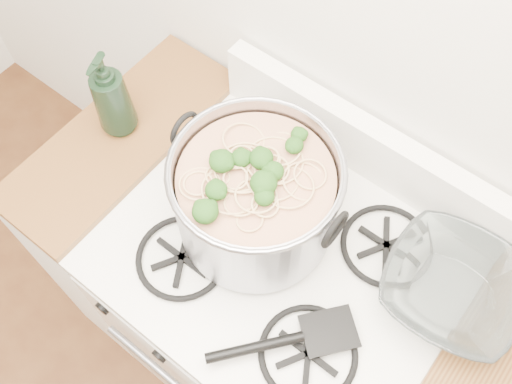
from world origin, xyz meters
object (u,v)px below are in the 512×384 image
object	(u,v)px
spatula	(330,330)
bottle	(110,94)
gas_range	(277,316)
glass_bowl	(449,290)
stock_pot	(256,198)

from	to	relation	value
spatula	bottle	world-z (taller)	bottle
gas_range	glass_bowl	bearing A→B (deg)	22.14
gas_range	bottle	distance (m)	0.80
gas_range	spatula	size ratio (longest dim) A/B	2.98
gas_range	bottle	bearing A→B (deg)	177.27
spatula	glass_bowl	world-z (taller)	glass_bowl
stock_pot	spatula	bearing A→B (deg)	-21.43
glass_bowl	bottle	world-z (taller)	bottle
gas_range	spatula	bearing A→B (deg)	-26.00
stock_pot	glass_bowl	bearing A→B (deg)	15.34
spatula	bottle	bearing A→B (deg)	-149.87
gas_range	stock_pot	world-z (taller)	stock_pot
glass_bowl	bottle	size ratio (longest dim) A/B	0.47
glass_bowl	bottle	xyz separation A→B (m)	(-0.85, -0.11, 0.10)
gas_range	stock_pot	distance (m)	0.61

